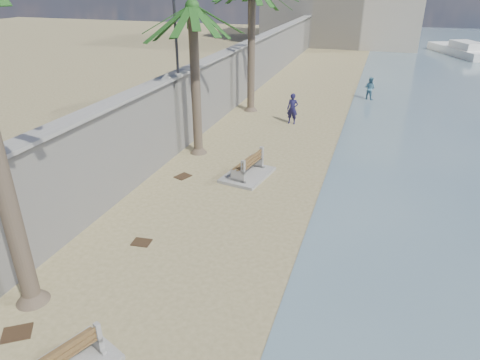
# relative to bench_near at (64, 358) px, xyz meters

# --- Properties ---
(seawall) EXTENTS (0.45, 70.00, 3.50)m
(seawall) POSITION_rel_bench_near_xyz_m (-3.39, 20.69, 1.39)
(seawall) COLOR gray
(seawall) RESTS_ON ground_plane
(wall_cap) EXTENTS (0.80, 70.00, 0.12)m
(wall_cap) POSITION_rel_bench_near_xyz_m (-3.39, 20.69, 3.19)
(wall_cap) COLOR gray
(wall_cap) RESTS_ON seawall
(bench_near) EXTENTS (2.00, 2.34, 0.83)m
(bench_near) POSITION_rel_bench_near_xyz_m (0.00, 0.00, 0.00)
(bench_near) COLOR gray
(bench_near) RESTS_ON ground_plane
(bench_far) EXTENTS (1.95, 2.55, 0.97)m
(bench_far) POSITION_rel_bench_near_xyz_m (0.70, 10.54, 0.06)
(bench_far) COLOR gray
(bench_far) RESTS_ON ground_plane
(palm_mid) EXTENTS (5.00, 5.00, 7.35)m
(palm_mid) POSITION_rel_bench_near_xyz_m (-2.30, 12.35, 6.01)
(palm_mid) COLOR brown
(palm_mid) RESTS_ON ground_plane
(streetlight) EXTENTS (0.28, 0.28, 5.12)m
(streetlight) POSITION_rel_bench_near_xyz_m (-3.29, 12.69, 6.28)
(streetlight) COLOR #2D2D33
(streetlight) RESTS_ON wall_cap
(person_a) EXTENTS (0.74, 0.53, 1.96)m
(person_a) POSITION_rel_bench_near_xyz_m (0.96, 18.14, 0.62)
(person_a) COLOR #18163C
(person_a) RESTS_ON ground_plane
(person_b) EXTENTS (0.99, 0.91, 1.66)m
(person_b) POSITION_rel_bench_near_xyz_m (4.81, 25.04, 0.47)
(person_b) COLOR teal
(person_b) RESTS_ON ground_plane
(yacht_far) EXTENTS (6.02, 9.35, 1.50)m
(yacht_far) POSITION_rel_bench_near_xyz_m (13.01, 47.10, -0.01)
(yacht_far) COLOR silver
(yacht_far) RESTS_ON bay_water
(debris_b) EXTENTS (0.83, 0.80, 0.03)m
(debris_b) POSITION_rel_bench_near_xyz_m (-1.81, 0.50, -0.35)
(debris_b) COLOR #382616
(debris_b) RESTS_ON ground_plane
(debris_c) EXTENTS (0.69, 0.76, 0.03)m
(debris_c) POSITION_rel_bench_near_xyz_m (-1.85, 9.65, -0.35)
(debris_c) COLOR #382616
(debris_c) RESTS_ON ground_plane
(debris_d) EXTENTS (0.61, 0.51, 0.03)m
(debris_d) POSITION_rel_bench_near_xyz_m (-0.98, 4.76, -0.35)
(debris_d) COLOR #382616
(debris_d) RESTS_ON ground_plane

